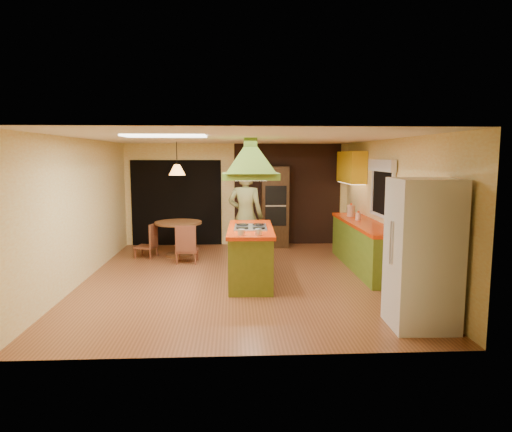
{
  "coord_description": "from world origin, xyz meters",
  "views": [
    {
      "loc": [
        -0.1,
        -8.04,
        2.19
      ],
      "look_at": [
        0.3,
        -0.12,
        1.15
      ],
      "focal_mm": 32.0,
      "sensor_mm": 36.0,
      "label": 1
    }
  ],
  "objects": [
    {
      "name": "range_hood",
      "position": [
        0.2,
        -0.22,
        2.25
      ],
      "size": [
        0.96,
        0.69,
        0.79
      ],
      "rotation": [
        0.0,
        0.0,
        -0.0
      ],
      "color": "#4C6E1B",
      "rests_on": "ceiling_plane"
    },
    {
      "name": "room_walls",
      "position": [
        0.0,
        0.0,
        1.25
      ],
      "size": [
        5.5,
        6.5,
        6.5
      ],
      "color": "#FFF2B6",
      "rests_on": "ground"
    },
    {
      "name": "canister_large",
      "position": [
        2.4,
        1.47,
        1.04
      ],
      "size": [
        0.17,
        0.17,
        0.24
      ],
      "primitive_type": "cylinder",
      "rotation": [
        0.0,
        0.0,
        -0.01
      ],
      "color": "beige",
      "rests_on": "right_counter"
    },
    {
      "name": "ceiling_plane",
      "position": [
        0.0,
        0.0,
        2.5
      ],
      "size": [
        6.5,
        6.5,
        0.0
      ],
      "primitive_type": "plane",
      "rotation": [
        3.14,
        0.0,
        0.0
      ],
      "color": "silver",
      "rests_on": "room_walls"
    },
    {
      "name": "ground",
      "position": [
        0.0,
        0.0,
        0.0
      ],
      "size": [
        6.5,
        6.5,
        0.0
      ],
      "primitive_type": "plane",
      "color": "brown",
      "rests_on": "ground"
    },
    {
      "name": "canister_small",
      "position": [
        2.4,
        0.9,
        0.99
      ],
      "size": [
        0.13,
        0.13,
        0.15
      ],
      "primitive_type": "cylinder",
      "rotation": [
        0.0,
        0.0,
        0.27
      ],
      "color": "#FFE8CD",
      "rests_on": "right_counter"
    },
    {
      "name": "upper_cabinets",
      "position": [
        2.57,
        2.2,
        1.95
      ],
      "size": [
        0.34,
        1.4,
        0.7
      ],
      "primitive_type": "cube",
      "color": "yellow",
      "rests_on": "room_walls"
    },
    {
      "name": "man",
      "position": [
        0.15,
        1.09,
        0.98
      ],
      "size": [
        0.81,
        0.63,
        1.97
      ],
      "primitive_type": "imported",
      "rotation": [
        0.0,
        0.0,
        2.9
      ],
      "color": "brown",
      "rests_on": "ground"
    },
    {
      "name": "chair_near",
      "position": [
        -1.06,
        1.28,
        0.4
      ],
      "size": [
        0.45,
        0.45,
        0.8
      ],
      "primitive_type": null,
      "rotation": [
        0.0,
        0.0,
        3.11
      ],
      "color": "brown",
      "rests_on": "ground"
    },
    {
      "name": "canister_medium",
      "position": [
        2.4,
        1.45,
        1.01
      ],
      "size": [
        0.13,
        0.13,
        0.17
      ],
      "primitive_type": "cylinder",
      "rotation": [
        0.0,
        0.0,
        -0.09
      ],
      "color": "beige",
      "rests_on": "right_counter"
    },
    {
      "name": "brick_panel",
      "position": [
        1.25,
        3.23,
        1.25
      ],
      "size": [
        2.64,
        0.03,
        2.5
      ],
      "primitive_type": "cube",
      "color": "#381E14",
      "rests_on": "ground"
    },
    {
      "name": "refrigerator",
      "position": [
        2.3,
        -2.48,
        0.96
      ],
      "size": [
        0.81,
        0.77,
        1.92
      ],
      "primitive_type": "cube",
      "rotation": [
        0.0,
        0.0,
        -0.03
      ],
      "color": "silver",
      "rests_on": "ground"
    },
    {
      "name": "dining_table",
      "position": [
        -1.31,
        1.93,
        0.54
      ],
      "size": [
        1.03,
        1.03,
        0.77
      ],
      "rotation": [
        0.0,
        0.0,
        0.32
      ],
      "color": "brown",
      "rests_on": "ground"
    },
    {
      "name": "chair_left",
      "position": [
        -2.01,
        1.83,
        0.37
      ],
      "size": [
        0.49,
        0.49,
        0.74
      ],
      "primitive_type": null,
      "rotation": [
        0.0,
        0.0,
        -1.82
      ],
      "color": "brown",
      "rests_on": "ground"
    },
    {
      "name": "wall_oven",
      "position": [
        0.9,
        2.95,
        0.98
      ],
      "size": [
        0.65,
        0.6,
        1.95
      ],
      "rotation": [
        0.0,
        0.0,
        -0.01
      ],
      "color": "#432A15",
      "rests_on": "ground"
    },
    {
      "name": "window_right",
      "position": [
        2.7,
        0.4,
        1.77
      ],
      "size": [
        0.12,
        1.35,
        1.06
      ],
      "color": "black",
      "rests_on": "room_walls"
    },
    {
      "name": "pendant_lamp",
      "position": [
        -1.31,
        1.93,
        1.9
      ],
      "size": [
        0.36,
        0.36,
        0.23
      ],
      "primitive_type": "cone",
      "rotation": [
        0.0,
        0.0,
        0.02
      ],
      "color": "#FF9E3F",
      "rests_on": "ceiling_plane"
    },
    {
      "name": "kitchen_island",
      "position": [
        0.2,
        -0.22,
        0.49
      ],
      "size": [
        0.84,
        1.95,
        0.98
      ],
      "rotation": [
        0.0,
        0.0,
        -0.03
      ],
      "color": "olive",
      "rests_on": "ground"
    },
    {
      "name": "right_counter",
      "position": [
        2.45,
        0.6,
        0.46
      ],
      "size": [
        0.62,
        3.05,
        0.92
      ],
      "color": "olive",
      "rests_on": "ground"
    },
    {
      "name": "fluor_panel",
      "position": [
        -1.1,
        -1.2,
        2.48
      ],
      "size": [
        1.2,
        0.6,
        0.03
      ],
      "primitive_type": "cube",
      "color": "white",
      "rests_on": "ceiling_plane"
    },
    {
      "name": "nook_opening",
      "position": [
        -1.5,
        3.23,
        1.05
      ],
      "size": [
        2.2,
        0.03,
        2.1
      ],
      "primitive_type": "cube",
      "color": "black",
      "rests_on": "ground"
    }
  ]
}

